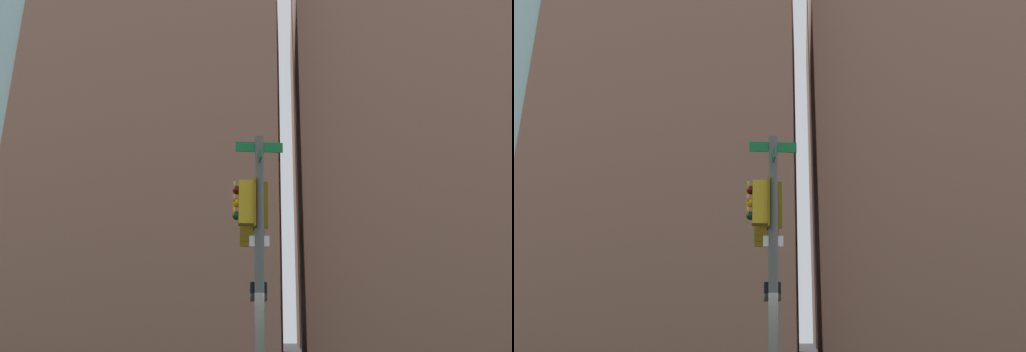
# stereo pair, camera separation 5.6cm
# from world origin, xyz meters

# --- Properties ---
(signal_pole_assembly) EXTENTS (1.29, 4.37, 6.11)m
(signal_pole_assembly) POSITION_xyz_m (-0.11, 1.70, 4.24)
(signal_pole_assembly) COLOR #4C514C
(signal_pole_assembly) RESTS_ON ground_plane
(building_brick_nearside) EXTENTS (20.97, 21.80, 36.89)m
(building_brick_nearside) POSITION_xyz_m (-10.18, 33.93, 18.45)
(building_brick_nearside) COLOR #845B47
(building_brick_nearside) RESTS_ON ground_plane
(building_brick_midblock) EXTENTS (20.98, 14.72, 47.23)m
(building_brick_midblock) POSITION_xyz_m (12.61, 34.18, 23.62)
(building_brick_midblock) COLOR #845B47
(building_brick_midblock) RESTS_ON ground_plane
(building_glass_tower) EXTENTS (22.44, 29.49, 67.28)m
(building_glass_tower) POSITION_xyz_m (-22.02, 38.01, 33.64)
(building_glass_tower) COLOR #9EC6C1
(building_glass_tower) RESTS_ON ground_plane
(building_brick_farside) EXTENTS (16.26, 19.15, 52.92)m
(building_brick_farside) POSITION_xyz_m (10.48, 65.06, 26.46)
(building_brick_farside) COLOR brown
(building_brick_farside) RESTS_ON ground_plane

